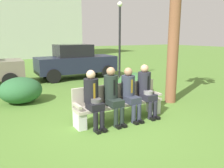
% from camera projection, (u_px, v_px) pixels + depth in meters
% --- Properties ---
extents(ground_plane, '(80.00, 80.00, 0.00)m').
position_uv_depth(ground_plane, '(114.00, 125.00, 5.38)').
color(ground_plane, '#527C30').
extents(park_bench, '(2.38, 0.44, 0.90)m').
position_uv_depth(park_bench, '(119.00, 102.00, 5.70)').
color(park_bench, '#B7AD9E').
rests_on(park_bench, ground).
extents(seated_man_leftmost, '(0.34, 0.72, 1.33)m').
position_uv_depth(seated_man_leftmost, '(93.00, 96.00, 5.14)').
color(seated_man_leftmost, black).
rests_on(seated_man_leftmost, ground).
extents(seated_man_centerleft, '(0.34, 0.72, 1.36)m').
position_uv_depth(seated_man_centerleft, '(113.00, 92.00, 5.40)').
color(seated_man_centerleft, '#1E2823').
rests_on(seated_man_centerleft, ground).
extents(seated_man_centerright, '(0.34, 0.72, 1.31)m').
position_uv_depth(seated_man_centerright, '(130.00, 91.00, 5.65)').
color(seated_man_centerright, '#2D3342').
rests_on(seated_man_centerright, ground).
extents(seated_man_rightmost, '(0.34, 0.72, 1.36)m').
position_uv_depth(seated_man_rightmost, '(146.00, 88.00, 5.90)').
color(seated_man_rightmost, '#23232D').
rests_on(seated_man_rightmost, ground).
extents(shrub_near_bench, '(1.31, 1.20, 0.82)m').
position_uv_depth(shrub_near_bench, '(21.00, 90.00, 7.09)').
color(shrub_near_bench, '#2C6135').
rests_on(shrub_near_bench, ground).
extents(shrub_mid_lawn, '(1.20, 1.10, 0.75)m').
position_uv_depth(shrub_mid_lawn, '(133.00, 83.00, 8.44)').
color(shrub_mid_lawn, '#376D35').
rests_on(shrub_mid_lawn, ground).
extents(parked_car_far, '(3.93, 1.78, 1.68)m').
position_uv_depth(parked_car_far, '(76.00, 61.00, 11.30)').
color(parked_car_far, '#1E2338').
rests_on(parked_car_far, ground).
extents(street_lamp, '(0.24, 0.24, 3.63)m').
position_uv_depth(street_lamp, '(120.00, 33.00, 10.60)').
color(street_lamp, black).
rests_on(street_lamp, ground).
extents(building_backdrop, '(12.11, 7.48, 9.92)m').
position_uv_depth(building_backdrop, '(14.00, 7.00, 22.71)').
color(building_backdrop, '#B1BEA9').
rests_on(building_backdrop, ground).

